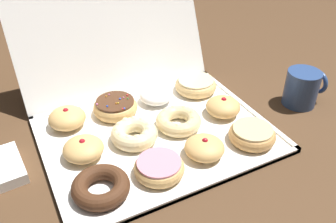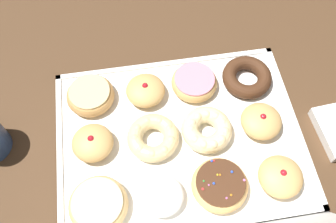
{
  "view_description": "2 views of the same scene",
  "coord_description": "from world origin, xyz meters",
  "views": [
    {
      "loc": [
        -0.29,
        -0.63,
        0.56
      ],
      "look_at": [
        0.05,
        0.04,
        0.04
      ],
      "focal_mm": 38.33,
      "sensor_mm": 36.0,
      "label": 1
    },
    {
      "loc": [
        0.08,
        0.34,
        0.76
      ],
      "look_at": [
        0.02,
        -0.05,
        0.04
      ],
      "focal_mm": 39.46,
      "sensor_mm": 36.0,
      "label": 2
    }
  ],
  "objects": [
    {
      "name": "pink_frosted_donut_1",
      "position": [
        -0.06,
        -0.13,
        0.03
      ],
      "size": [
        0.11,
        0.11,
        0.03
      ],
      "color": "tan",
      "rests_on": "donut_box"
    },
    {
      "name": "glazed_ring_donut_11",
      "position": [
        0.19,
        0.13,
        0.03
      ],
      "size": [
        0.12,
        0.12,
        0.04
      ],
      "color": "#E5B770",
      "rests_on": "donut_box"
    },
    {
      "name": "box_lid_open",
      "position": [
        0.0,
        0.29,
        0.17
      ],
      "size": [
        0.54,
        0.16,
        0.35
      ],
      "primitive_type": "cube",
      "rotation": [
        1.16,
        0.0,
        0.0
      ],
      "color": "white",
      "rests_on": "ground"
    },
    {
      "name": "jelly_filled_donut_4",
      "position": [
        -0.18,
        -0.0,
        0.03
      ],
      "size": [
        0.09,
        0.09,
        0.05
      ],
      "color": "tan",
      "rests_on": "donut_box"
    },
    {
      "name": "jelly_filled_donut_8",
      "position": [
        -0.19,
        0.13,
        0.03
      ],
      "size": [
        0.09,
        0.09,
        0.05
      ],
      "color": "tan",
      "rests_on": "donut_box"
    },
    {
      "name": "sprinkle_donut_9",
      "position": [
        -0.06,
        0.13,
        0.03
      ],
      "size": [
        0.12,
        0.12,
        0.04
      ],
      "color": "tan",
      "rests_on": "donut_box"
    },
    {
      "name": "donut_box",
      "position": [
        0.0,
        0.0,
        0.01
      ],
      "size": [
        0.54,
        0.42,
        0.01
      ],
      "color": "white",
      "rests_on": "ground"
    },
    {
      "name": "glazed_ring_donut_3",
      "position": [
        0.19,
        -0.13,
        0.03
      ],
      "size": [
        0.11,
        0.11,
        0.04
      ],
      "color": "tan",
      "rests_on": "donut_box"
    },
    {
      "name": "jelly_filled_donut_7",
      "position": [
        0.19,
        -0.01,
        0.03
      ],
      "size": [
        0.09,
        0.09,
        0.05
      ],
      "color": "tan",
      "rests_on": "donut_box"
    },
    {
      "name": "cruller_donut_6",
      "position": [
        0.06,
        0.0,
        0.03
      ],
      "size": [
        0.11,
        0.11,
        0.04
      ],
      "color": "#EACC8C",
      "rests_on": "donut_box"
    },
    {
      "name": "ground_plane",
      "position": [
        0.0,
        0.0,
        0.0
      ],
      "size": [
        3.0,
        3.0,
        0.0
      ],
      "primitive_type": "plane",
      "color": "#4C331E"
    },
    {
      "name": "jelly_filled_donut_2",
      "position": [
        0.06,
        -0.12,
        0.03
      ],
      "size": [
        0.09,
        0.09,
        0.05
      ],
      "color": "tan",
      "rests_on": "donut_box"
    },
    {
      "name": "coffee_mug",
      "position": [
        0.42,
        -0.05,
        0.05
      ],
      "size": [
        0.11,
        0.09,
        0.1
      ],
      "color": "navy",
      "rests_on": "ground"
    },
    {
      "name": "chocolate_cake_ring_donut_0",
      "position": [
        -0.18,
        -0.12,
        0.03
      ],
      "size": [
        0.12,
        0.12,
        0.03
      ],
      "color": "#472816",
      "rests_on": "donut_box"
    },
    {
      "name": "cruller_donut_5",
      "position": [
        -0.06,
        0.0,
        0.03
      ],
      "size": [
        0.11,
        0.11,
        0.04
      ],
      "color": "beige",
      "rests_on": "donut_box"
    },
    {
      "name": "powdered_filled_donut_10",
      "position": [
        0.06,
        0.13,
        0.03
      ],
      "size": [
        0.09,
        0.09,
        0.04
      ],
      "color": "white",
      "rests_on": "donut_box"
    }
  ]
}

